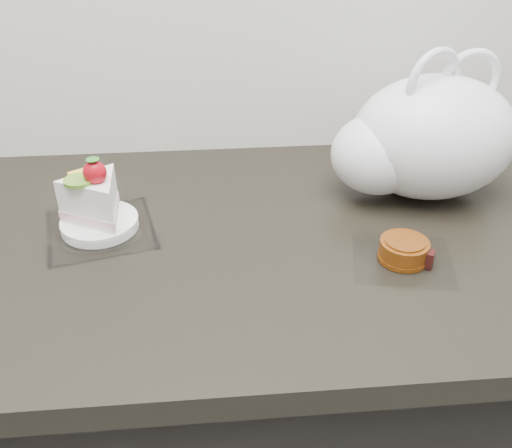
% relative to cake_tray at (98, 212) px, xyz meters
% --- Properties ---
extents(counter, '(2.04, 0.64, 0.90)m').
position_rel_cake_tray_xyz_m(counter, '(0.20, -0.03, -0.48)').
color(counter, black).
rests_on(counter, ground).
extents(cake_tray, '(0.19, 0.19, 0.13)m').
position_rel_cake_tray_xyz_m(cake_tray, '(0.00, 0.00, 0.00)').
color(cake_tray, white).
rests_on(cake_tray, counter).
extents(mooncake_wrap, '(0.17, 0.16, 0.03)m').
position_rel_cake_tray_xyz_m(mooncake_wrap, '(0.45, -0.12, -0.02)').
color(mooncake_wrap, white).
rests_on(mooncake_wrap, counter).
extents(plastic_bag, '(0.35, 0.28, 0.25)m').
position_rel_cake_tray_xyz_m(plastic_bag, '(0.53, 0.07, 0.07)').
color(plastic_bag, white).
rests_on(plastic_bag, counter).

